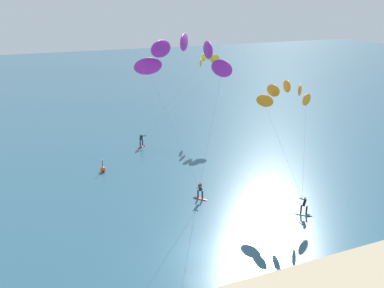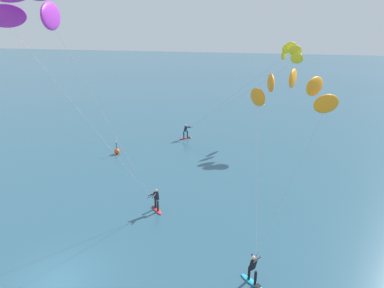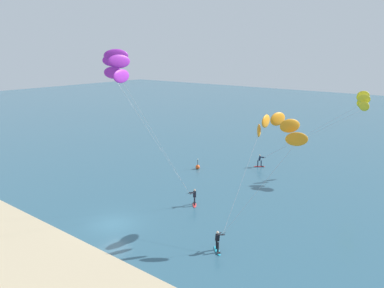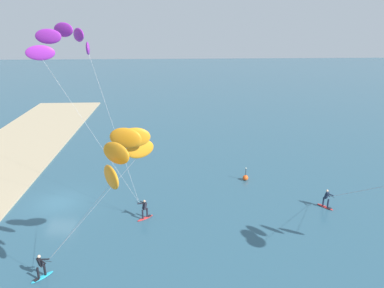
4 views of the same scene
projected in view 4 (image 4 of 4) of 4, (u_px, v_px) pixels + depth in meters
The scene contains 4 objects.
ground_plane at pixel (59, 203), 32.26m from camera, with size 240.00×240.00×0.00m, color #2D566B.
kitesurfer_nearshore at pixel (122, 156), 18.93m from camera, with size 5.23×7.94×10.24m.
kitesurfer_mid_water at pixel (67, 47), 28.54m from camera, with size 7.49×9.01×15.16m.
marker_buoy at pixel (245, 178), 36.62m from camera, with size 0.56×0.56×1.38m.
Camera 4 is at (29.34, 10.37, 15.48)m, focal length 34.11 mm.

